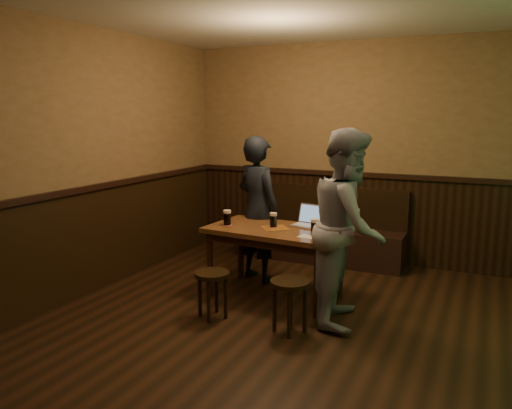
{
  "coord_description": "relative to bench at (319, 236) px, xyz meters",
  "views": [
    {
      "loc": [
        1.34,
        -3.36,
        1.9
      ],
      "look_at": [
        -0.8,
        1.17,
        0.99
      ],
      "focal_mm": 35.0,
      "sensor_mm": 36.0,
      "label": 1
    }
  ],
  "objects": [
    {
      "name": "room",
      "position": [
        0.63,
        -2.53,
        0.89
      ],
      "size": [
        5.04,
        6.04,
        2.84
      ],
      "color": "black",
      "rests_on": "ground"
    },
    {
      "name": "bench",
      "position": [
        0.0,
        0.0,
        0.0
      ],
      "size": [
        2.2,
        0.5,
        0.95
      ],
      "color": "black",
      "rests_on": "ground"
    },
    {
      "name": "pub_table",
      "position": [
        0.0,
        -1.48,
        0.33
      ],
      "size": [
        1.43,
        0.88,
        0.74
      ],
      "rotation": [
        0.0,
        0.0,
        -0.07
      ],
      "color": "#5A2A19",
      "rests_on": "ground"
    },
    {
      "name": "stool_left",
      "position": [
        -0.3,
        -2.25,
        0.05
      ],
      "size": [
        0.39,
        0.39,
        0.45
      ],
      "rotation": [
        0.0,
        0.0,
        0.22
      ],
      "color": "black",
      "rests_on": "ground"
    },
    {
      "name": "stool_right",
      "position": [
        0.47,
        -2.24,
        0.07
      ],
      "size": [
        0.44,
        0.44,
        0.47
      ],
      "rotation": [
        0.0,
        0.0,
        0.33
      ],
      "color": "black",
      "rests_on": "ground"
    },
    {
      "name": "pint_left",
      "position": [
        -0.51,
        -1.58,
        0.51
      ],
      "size": [
        0.11,
        0.11,
        0.16
      ],
      "color": "maroon",
      "rests_on": "pub_table"
    },
    {
      "name": "pint_mid",
      "position": [
        -0.03,
        -1.46,
        0.5
      ],
      "size": [
        0.1,
        0.1,
        0.16
      ],
      "color": "maroon",
      "rests_on": "pub_table"
    },
    {
      "name": "pint_right",
      "position": [
        0.47,
        -1.6,
        0.5
      ],
      "size": [
        0.1,
        0.1,
        0.16
      ],
      "color": "maroon",
      "rests_on": "pub_table"
    },
    {
      "name": "laptop",
      "position": [
        0.29,
        -1.23,
        0.48
      ],
      "size": [
        0.35,
        0.3,
        0.22
      ],
      "rotation": [
        0.0,
        0.0,
        -0.19
      ],
      "color": "silver",
      "rests_on": "pub_table"
    },
    {
      "name": "menu",
      "position": [
        0.46,
        -1.69,
        0.43
      ],
      "size": [
        0.24,
        0.18,
        0.0
      ],
      "primitive_type": "cube",
      "rotation": [
        0.0,
        0.0,
        -0.12
      ],
      "color": "silver",
      "rests_on": "pub_table"
    },
    {
      "name": "person_suit",
      "position": [
        -0.39,
        -1.05,
        0.52
      ],
      "size": [
        0.7,
        0.58,
        1.66
      ],
      "primitive_type": "imported",
      "rotation": [
        0.0,
        0.0,
        2.79
      ],
      "color": "black",
      "rests_on": "ground"
    },
    {
      "name": "person_grey",
      "position": [
        0.85,
        -1.76,
        0.58
      ],
      "size": [
        0.79,
        0.95,
        1.78
      ],
      "primitive_type": "imported",
      "rotation": [
        0.0,
        0.0,
        1.72
      ],
      "color": "#939398",
      "rests_on": "ground"
    }
  ]
}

